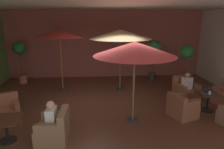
{
  "coord_description": "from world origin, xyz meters",
  "views": [
    {
      "loc": [
        -0.56,
        -6.41,
        2.96
      ],
      "look_at": [
        0.0,
        0.42,
        1.11
      ],
      "focal_mm": 32.41,
      "sensor_mm": 36.0,
      "label": 1
    }
  ],
  "objects_px": {
    "armchair_front_right_south": "(5,112)",
    "open_laptop": "(207,92)",
    "armchair_front_left_north": "(182,108)",
    "patio_umbrella_tall_red": "(135,49)",
    "potted_tree_mid_left": "(20,55)",
    "cafe_table_front_right": "(6,124)",
    "iced_drink_cup": "(210,93)",
    "armchair_front_left_west": "(185,91)",
    "potted_tree_mid_right": "(153,51)",
    "patron_blue_shirt": "(51,115)",
    "patio_umbrella_center_beige": "(59,34)",
    "armchair_front_right_east": "(54,129)",
    "patron_by_window": "(187,82)",
    "potted_tree_left_corner": "(186,60)",
    "cafe_table_front_left": "(208,98)",
    "patio_umbrella_near_wall": "(120,34)"
  },
  "relations": [
    {
      "from": "armchair_front_right_south",
      "to": "open_laptop",
      "type": "bearing_deg",
      "value": 2.21
    },
    {
      "from": "armchair_front_left_north",
      "to": "patio_umbrella_tall_red",
      "type": "height_order",
      "value": "patio_umbrella_tall_red"
    },
    {
      "from": "armchair_front_right_south",
      "to": "open_laptop",
      "type": "xyz_separation_m",
      "value": [
        6.39,
        0.25,
        0.35
      ]
    },
    {
      "from": "armchair_front_right_south",
      "to": "potted_tree_mid_left",
      "type": "bearing_deg",
      "value": 101.46
    },
    {
      "from": "cafe_table_front_right",
      "to": "iced_drink_cup",
      "type": "relative_size",
      "value": 7.22
    },
    {
      "from": "cafe_table_front_right",
      "to": "armchair_front_left_west",
      "type": "bearing_deg",
      "value": 23.07
    },
    {
      "from": "potted_tree_mid_left",
      "to": "potted_tree_mid_right",
      "type": "xyz_separation_m",
      "value": [
        6.37,
        0.01,
        0.1
      ]
    },
    {
      "from": "patron_blue_shirt",
      "to": "open_laptop",
      "type": "relative_size",
      "value": 1.8
    },
    {
      "from": "armchair_front_left_north",
      "to": "patio_umbrella_center_beige",
      "type": "bearing_deg",
      "value": 144.56
    },
    {
      "from": "armchair_front_right_east",
      "to": "patron_by_window",
      "type": "relative_size",
      "value": 1.3
    },
    {
      "from": "armchair_front_left_north",
      "to": "open_laptop",
      "type": "distance_m",
      "value": 1.13
    },
    {
      "from": "armchair_front_left_west",
      "to": "potted_tree_left_corner",
      "type": "relative_size",
      "value": 0.49
    },
    {
      "from": "patio_umbrella_center_beige",
      "to": "potted_tree_mid_left",
      "type": "relative_size",
      "value": 1.29
    },
    {
      "from": "iced_drink_cup",
      "to": "patron_blue_shirt",
      "type": "bearing_deg",
      "value": -165.3
    },
    {
      "from": "cafe_table_front_left",
      "to": "armchair_front_right_south",
      "type": "bearing_deg",
      "value": -177.82
    },
    {
      "from": "patio_umbrella_tall_red",
      "to": "patio_umbrella_center_beige",
      "type": "distance_m",
      "value": 4.02
    },
    {
      "from": "open_laptop",
      "to": "cafe_table_front_left",
      "type": "bearing_deg",
      "value": -2.08
    },
    {
      "from": "armchair_front_right_south",
      "to": "potted_tree_mid_left",
      "type": "xyz_separation_m",
      "value": [
        -0.79,
        3.91,
        1.07
      ]
    },
    {
      "from": "armchair_front_left_west",
      "to": "iced_drink_cup",
      "type": "height_order",
      "value": "armchair_front_left_west"
    },
    {
      "from": "patio_umbrella_tall_red",
      "to": "potted_tree_mid_left",
      "type": "distance_m",
      "value": 6.31
    },
    {
      "from": "cafe_table_front_left",
      "to": "potted_tree_left_corner",
      "type": "distance_m",
      "value": 2.46
    },
    {
      "from": "armchair_front_right_south",
      "to": "iced_drink_cup",
      "type": "relative_size",
      "value": 9.39
    },
    {
      "from": "cafe_table_front_right",
      "to": "armchair_front_right_south",
      "type": "bearing_deg",
      "value": 113.72
    },
    {
      "from": "patio_umbrella_center_beige",
      "to": "open_laptop",
      "type": "height_order",
      "value": "patio_umbrella_center_beige"
    },
    {
      "from": "armchair_front_left_west",
      "to": "patio_umbrella_tall_red",
      "type": "xyz_separation_m",
      "value": [
        -2.37,
        -1.68,
        1.88
      ]
    },
    {
      "from": "potted_tree_mid_right",
      "to": "patron_by_window",
      "type": "relative_size",
      "value": 3.11
    },
    {
      "from": "cafe_table_front_left",
      "to": "patio_umbrella_near_wall",
      "type": "bearing_deg",
      "value": 138.96
    },
    {
      "from": "cafe_table_front_right",
      "to": "potted_tree_mid_right",
      "type": "xyz_separation_m",
      "value": [
        5.1,
        5.0,
        1.01
      ]
    },
    {
      "from": "potted_tree_mid_left",
      "to": "open_laptop",
      "type": "xyz_separation_m",
      "value": [
        7.19,
        -3.67,
        -0.71
      ]
    },
    {
      "from": "armchair_front_left_west",
      "to": "patio_umbrella_center_beige",
      "type": "relative_size",
      "value": 0.37
    },
    {
      "from": "patio_umbrella_tall_red",
      "to": "patio_umbrella_near_wall",
      "type": "distance_m",
      "value": 2.92
    },
    {
      "from": "cafe_table_front_left",
      "to": "patron_blue_shirt",
      "type": "height_order",
      "value": "patron_blue_shirt"
    },
    {
      "from": "potted_tree_left_corner",
      "to": "iced_drink_cup",
      "type": "relative_size",
      "value": 17.74
    },
    {
      "from": "armchair_front_left_west",
      "to": "iced_drink_cup",
      "type": "bearing_deg",
      "value": -77.44
    },
    {
      "from": "armchair_front_right_south",
      "to": "patio_umbrella_near_wall",
      "type": "distance_m",
      "value": 5.02
    },
    {
      "from": "armchair_front_left_west",
      "to": "patron_blue_shirt",
      "type": "bearing_deg",
      "value": -151.74
    },
    {
      "from": "armchair_front_right_east",
      "to": "patio_umbrella_near_wall",
      "type": "relative_size",
      "value": 0.32
    },
    {
      "from": "patron_blue_shirt",
      "to": "iced_drink_cup",
      "type": "height_order",
      "value": "patron_blue_shirt"
    },
    {
      "from": "potted_tree_mid_left",
      "to": "patio_umbrella_center_beige",
      "type": "bearing_deg",
      "value": -28.46
    },
    {
      "from": "armchair_front_left_west",
      "to": "patron_by_window",
      "type": "distance_m",
      "value": 0.37
    },
    {
      "from": "armchair_front_left_north",
      "to": "patio_umbrella_tall_red",
      "type": "xyz_separation_m",
      "value": [
        -1.59,
        -0.18,
        1.89
      ]
    },
    {
      "from": "armchair_front_left_north",
      "to": "patron_by_window",
      "type": "bearing_deg",
      "value": 61.44
    },
    {
      "from": "cafe_table_front_left",
      "to": "patio_umbrella_near_wall",
      "type": "distance_m",
      "value": 4.07
    },
    {
      "from": "patio_umbrella_center_beige",
      "to": "potted_tree_mid_left",
      "type": "xyz_separation_m",
      "value": [
        -2.07,
        1.12,
        -1.04
      ]
    },
    {
      "from": "armchair_front_left_north",
      "to": "potted_tree_mid_right",
      "type": "xyz_separation_m",
      "value": [
        0.18,
        4.06,
        1.17
      ]
    },
    {
      "from": "cafe_table_front_left",
      "to": "patio_umbrella_tall_red",
      "type": "height_order",
      "value": "patio_umbrella_tall_red"
    },
    {
      "from": "cafe_table_front_right",
      "to": "armchair_front_right_east",
      "type": "distance_m",
      "value": 1.19
    },
    {
      "from": "cafe_table_front_left",
      "to": "potted_tree_mid_left",
      "type": "distance_m",
      "value": 8.18
    },
    {
      "from": "armchair_front_left_west",
      "to": "patio_umbrella_near_wall",
      "type": "distance_m",
      "value": 3.41
    },
    {
      "from": "potted_tree_left_corner",
      "to": "iced_drink_cup",
      "type": "xyz_separation_m",
      "value": [
        -0.2,
        -2.37,
        -0.63
      ]
    }
  ]
}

